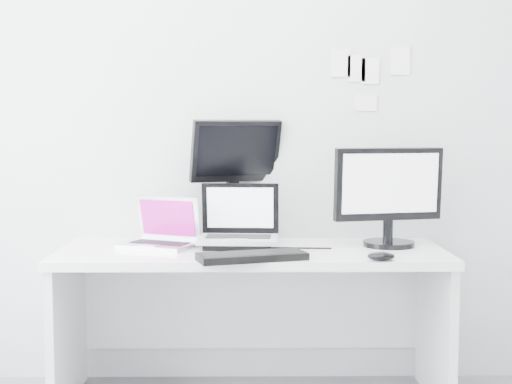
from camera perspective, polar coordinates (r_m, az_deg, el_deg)
back_wall at (r=3.82m, az=-0.36°, el=5.72°), size 3.60×0.00×3.60m
desk at (r=3.60m, az=-0.33°, el=-10.10°), size 1.80×0.70×0.73m
macbook at (r=3.57m, az=-7.45°, el=-2.23°), size 0.41×0.37×0.25m
speaker at (r=3.74m, az=-3.16°, el=-2.51°), size 0.08×0.08×0.17m
dell_laptop at (r=3.53m, az=-1.36°, el=-1.79°), size 0.39×0.31×0.31m
rear_monitor at (r=3.78m, az=-1.64°, el=1.04°), size 0.49×0.32×0.62m
samsung_monitor at (r=3.63m, az=10.08°, el=-0.26°), size 0.57×0.36×0.49m
keyboard at (r=3.23m, az=-0.30°, el=-4.91°), size 0.49×0.29×0.03m
mouse at (r=3.26m, az=9.45°, el=-4.83°), size 0.12×0.08×0.04m
wall_note_0 at (r=3.86m, az=6.44°, el=9.70°), size 0.10×0.00×0.14m
wall_note_1 at (r=3.88m, az=8.66°, el=9.06°), size 0.09×0.00×0.13m
wall_note_2 at (r=3.91m, az=10.87°, el=9.73°), size 0.10×0.00×0.14m
wall_note_3 at (r=3.86m, az=8.33°, el=6.70°), size 0.11×0.00×0.08m
wall_note_4 at (r=3.87m, az=7.63°, el=9.26°), size 0.09×0.00×0.13m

